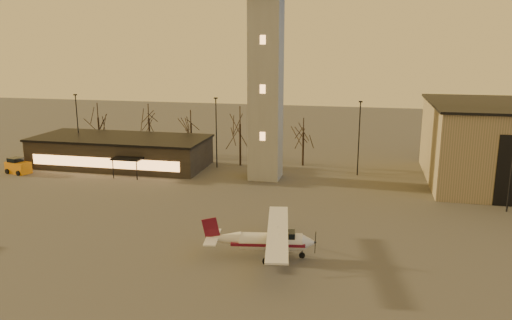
{
  "coord_description": "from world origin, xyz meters",
  "views": [
    {
      "loc": [
        12.8,
        -33.32,
        17.58
      ],
      "look_at": [
        2.49,
        13.0,
        6.45
      ],
      "focal_mm": 35.0,
      "sensor_mm": 36.0,
      "label": 1
    }
  ],
  "objects_px": {
    "control_tower": "(266,53)",
    "terminal": "(121,151)",
    "service_cart": "(18,167)",
    "cessna_front": "(273,244)"
  },
  "relations": [
    {
      "from": "control_tower",
      "to": "service_cart",
      "type": "bearing_deg",
      "value": -171.46
    },
    {
      "from": "control_tower",
      "to": "service_cart",
      "type": "xyz_separation_m",
      "value": [
        -33.98,
        -5.1,
        -15.51
      ]
    },
    {
      "from": "terminal",
      "to": "service_cart",
      "type": "distance_m",
      "value": 13.98
    },
    {
      "from": "control_tower",
      "to": "terminal",
      "type": "height_order",
      "value": "control_tower"
    },
    {
      "from": "cessna_front",
      "to": "terminal",
      "type": "bearing_deg",
      "value": 126.47
    },
    {
      "from": "control_tower",
      "to": "service_cart",
      "type": "distance_m",
      "value": 37.69
    },
    {
      "from": "terminal",
      "to": "cessna_front",
      "type": "distance_m",
      "value": 38.64
    },
    {
      "from": "terminal",
      "to": "cessna_front",
      "type": "height_order",
      "value": "terminal"
    },
    {
      "from": "control_tower",
      "to": "terminal",
      "type": "bearing_deg",
      "value": 174.85
    },
    {
      "from": "terminal",
      "to": "service_cart",
      "type": "bearing_deg",
      "value": -149.41
    }
  ]
}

